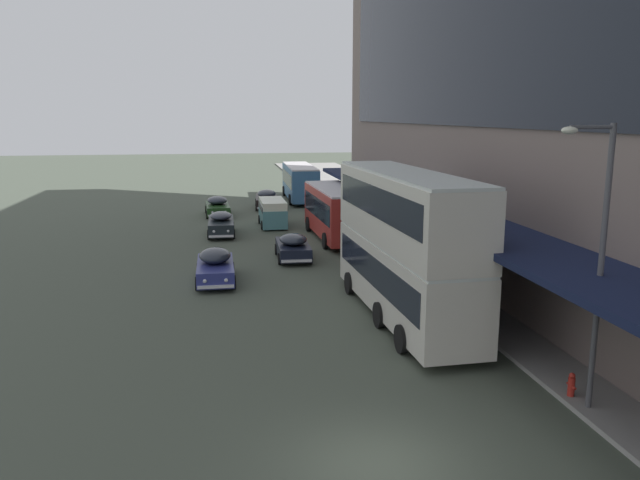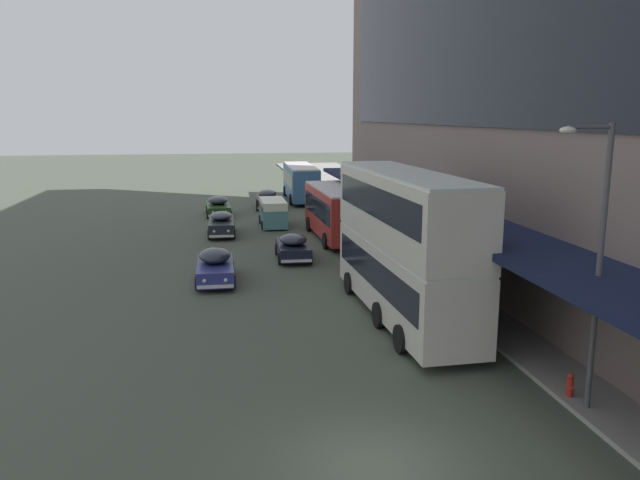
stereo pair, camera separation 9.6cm
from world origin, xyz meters
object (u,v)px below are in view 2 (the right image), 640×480
transit_bus_kerbside_front (336,210)px  fire_hydrant (570,385)px  sedan_lead_mid (221,224)px  transit_bus_kerbside_rear (301,180)px  sedan_oncoming_rear (293,247)px  sedan_oncoming_front (267,199)px  vw_van (273,211)px  sedan_lead_near (218,206)px  sedan_second_near (215,266)px  street_lamp (595,250)px  transit_bus_kerbside_far (403,241)px

transit_bus_kerbside_front → fire_hydrant: transit_bus_kerbside_front is taller
sedan_lead_mid → fire_hydrant: sedan_lead_mid is taller
transit_bus_kerbside_rear → sedan_oncoming_rear: bearing=-98.5°
sedan_oncoming_front → vw_van: vw_van is taller
sedan_oncoming_front → sedan_lead_mid: sedan_oncoming_front is taller
sedan_lead_near → vw_van: (3.97, -5.55, 0.34)m
transit_bus_kerbside_front → sedan_lead_mid: transit_bus_kerbside_front is taller
vw_van → sedan_second_near: bearing=-105.4°
street_lamp → fire_hydrant: (0.05, 0.70, -4.09)m
sedan_oncoming_front → transit_bus_kerbside_front: bearing=-76.9°
fire_hydrant → sedan_lead_mid: bearing=109.6°
transit_bus_kerbside_front → fire_hydrant: size_ratio=13.31×
sedan_oncoming_rear → sedan_lead_mid: 8.97m
sedan_oncoming_rear → street_lamp: (5.65, -19.70, 3.86)m
transit_bus_kerbside_far → fire_hydrant: transit_bus_kerbside_far is taller
transit_bus_kerbside_rear → sedan_second_near: (-7.99, -28.57, -1.13)m
street_lamp → fire_hydrant: bearing=85.8°
sedan_second_near → sedan_oncoming_rear: bearing=43.7°
sedan_lead_mid → sedan_second_near: 12.21m
sedan_lead_mid → sedan_second_near: size_ratio=1.06×
transit_bus_kerbside_far → sedan_oncoming_front: size_ratio=2.27×
transit_bus_kerbside_rear → transit_bus_kerbside_far: (-0.58, -35.53, 1.28)m
sedan_oncoming_front → fire_hydrant: (5.60, -38.87, -0.31)m
fire_hydrant → vw_van: bearing=101.1°
sedan_second_near → fire_hydrant: sedan_second_near is taller
transit_bus_kerbside_far → sedan_oncoming_rear: transit_bus_kerbside_far is taller
transit_bus_kerbside_rear → street_lamp: street_lamp is taller
sedan_oncoming_front → sedan_oncoming_rear: (-0.10, -19.87, -0.07)m
sedan_oncoming_front → street_lamp: (5.55, -39.57, 3.79)m
transit_bus_kerbside_front → street_lamp: street_lamp is taller
sedan_lead_near → fire_hydrant: (9.86, -35.49, -0.26)m
transit_bus_kerbside_far → sedan_lead_mid: size_ratio=2.35×
sedan_lead_mid → street_lamp: 29.62m
vw_van → fire_hydrant: 30.51m
street_lamp → transit_bus_kerbside_rear: bearing=92.6°
transit_bus_kerbside_front → sedan_lead_near: size_ratio=1.97×
sedan_lead_near → vw_van: 6.84m
transit_bus_kerbside_rear → sedan_second_near: 29.69m
sedan_oncoming_front → street_lamp: size_ratio=0.66×
sedan_second_near → street_lamp: street_lamp is taller
transit_bus_kerbside_rear → fire_hydrant: (2.06, -43.42, -1.42)m
transit_bus_kerbside_far → transit_bus_kerbside_front: bearing=88.6°
transit_bus_kerbside_front → sedan_oncoming_front: (-3.38, 14.54, -1.14)m
transit_bus_kerbside_far → sedan_oncoming_front: 31.21m
sedan_oncoming_rear → sedan_second_near: (-4.34, -4.15, 0.05)m
transit_bus_kerbside_front → street_lamp: (2.17, -25.03, 2.64)m
sedan_oncoming_front → sedan_lead_mid: size_ratio=1.04×
transit_bus_kerbside_far → street_lamp: street_lamp is taller
sedan_oncoming_front → fire_hydrant: bearing=-81.8°
transit_bus_kerbside_front → sedan_second_near: bearing=-129.5°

